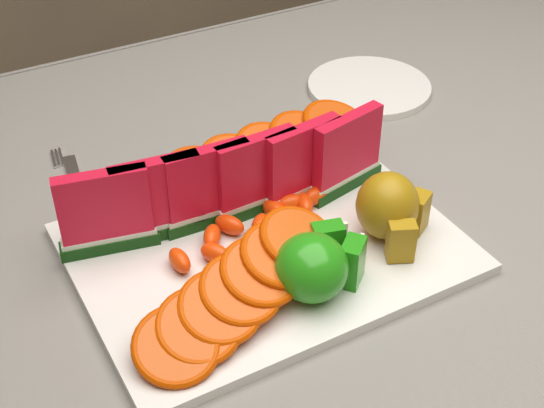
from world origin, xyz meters
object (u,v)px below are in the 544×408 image
platter (266,248)px  pear_cluster (390,208)px  fork (77,191)px  side_plate (369,87)px  apple_cluster (316,265)px

platter → pear_cluster: bearing=-23.0°
platter → fork: (-0.15, 0.21, -0.00)m
fork → pear_cluster: bearing=-44.0°
side_plate → fork: size_ratio=0.94×
pear_cluster → side_plate: pear_cluster is taller
apple_cluster → fork: (-0.16, 0.29, -0.04)m
apple_cluster → pear_cluster: pear_cluster is taller
side_plate → platter: bearing=-141.5°
pear_cluster → fork: size_ratio=0.47×
side_plate → fork: (-0.45, -0.04, -0.00)m
platter → fork: 0.25m
apple_cluster → pear_cluster: (0.11, 0.03, 0.01)m
fork → side_plate: bearing=4.7°
apple_cluster → fork: bearing=118.0°
platter → fork: bearing=125.1°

